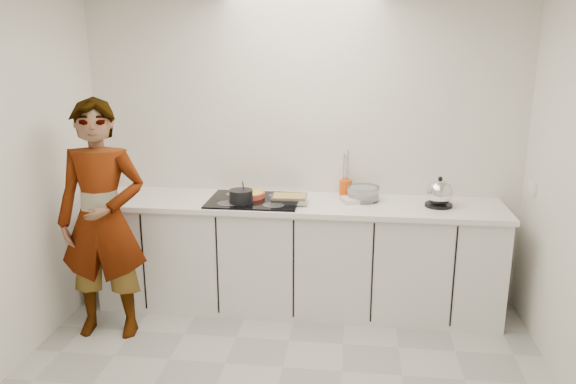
# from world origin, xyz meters

# --- Properties ---
(wall_back) EXTENTS (3.60, 0.00, 2.60)m
(wall_back) POSITION_xyz_m (0.00, 1.60, 1.30)
(wall_back) COLOR silver
(wall_back) RESTS_ON ground
(wall_front) EXTENTS (3.60, 0.00, 2.60)m
(wall_front) POSITION_xyz_m (0.00, -1.60, 1.30)
(wall_front) COLOR silver
(wall_front) RESTS_ON ground
(base_cabinets) EXTENTS (3.20, 0.58, 0.87)m
(base_cabinets) POSITION_xyz_m (0.00, 1.28, 0.43)
(base_cabinets) COLOR silver
(base_cabinets) RESTS_ON floor
(countertop) EXTENTS (3.24, 0.64, 0.04)m
(countertop) POSITION_xyz_m (0.00, 1.28, 0.89)
(countertop) COLOR white
(countertop) RESTS_ON base_cabinets
(hob) EXTENTS (0.72, 0.54, 0.01)m
(hob) POSITION_xyz_m (-0.35, 1.26, 0.92)
(hob) COLOR black
(hob) RESTS_ON countertop
(tart_dish) EXTENTS (0.26, 0.26, 0.04)m
(tart_dish) POSITION_xyz_m (-0.40, 1.32, 0.95)
(tart_dish) COLOR #CA4A31
(tart_dish) RESTS_ON hob
(saucepan) EXTENTS (0.24, 0.24, 0.18)m
(saucepan) POSITION_xyz_m (-0.43, 1.15, 0.98)
(saucepan) COLOR black
(saucepan) RESTS_ON hob
(baking_dish) EXTENTS (0.29, 0.22, 0.05)m
(baking_dish) POSITION_xyz_m (-0.06, 1.22, 0.95)
(baking_dish) COLOR silver
(baking_dish) RESTS_ON hob
(mixing_bowl) EXTENTS (0.28, 0.28, 0.12)m
(mixing_bowl) POSITION_xyz_m (0.52, 1.38, 0.96)
(mixing_bowl) COLOR silver
(mixing_bowl) RESTS_ON countertop
(tea_towel) EXTENTS (0.26, 0.23, 0.04)m
(tea_towel) POSITION_xyz_m (0.46, 1.33, 0.93)
(tea_towel) COLOR white
(tea_towel) RESTS_ON countertop
(kettle) EXTENTS (0.24, 0.24, 0.24)m
(kettle) POSITION_xyz_m (1.10, 1.28, 1.01)
(kettle) COLOR black
(kettle) RESTS_ON countertop
(utensil_crock) EXTENTS (0.14, 0.14, 0.13)m
(utensil_crock) POSITION_xyz_m (0.37, 1.51, 0.98)
(utensil_crock) COLOR #D9490A
(utensil_crock) RESTS_ON countertop
(cook) EXTENTS (0.69, 0.49, 1.77)m
(cook) POSITION_xyz_m (-1.37, 0.69, 0.89)
(cook) COLOR silver
(cook) RESTS_ON floor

